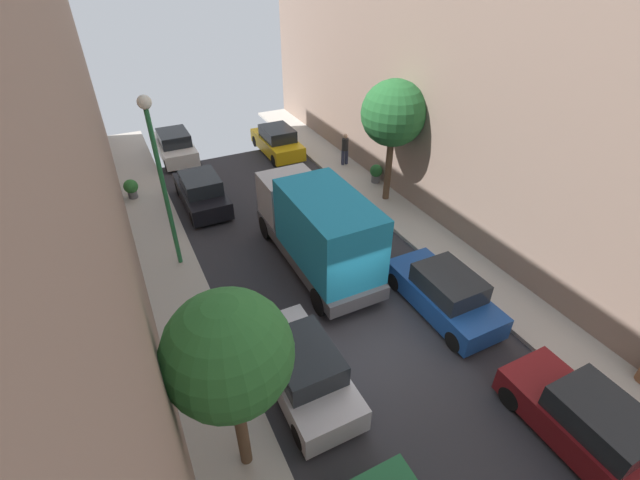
{
  "coord_description": "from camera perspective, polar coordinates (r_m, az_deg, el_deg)",
  "views": [
    {
      "loc": [
        -5.73,
        -7.43,
        10.2
      ],
      "look_at": [
        0.58,
        5.22,
        0.5
      ],
      "focal_mm": 24.43,
      "sensor_mm": 36.0,
      "label": 1
    }
  ],
  "objects": [
    {
      "name": "street_tree_0",
      "position": [
        8.64,
        -11.91,
        -14.49
      ],
      "size": [
        2.53,
        2.53,
        4.93
      ],
      "color": "brown",
      "rests_on": "sidewalk_left"
    },
    {
      "name": "parked_car_left_4",
      "position": [
        20.82,
        -15.25,
        6.09
      ],
      "size": [
        1.78,
        4.2,
        1.57
      ],
      "color": "black",
      "rests_on": "ground"
    },
    {
      "name": "pedestrian",
      "position": [
        23.86,
        3.3,
        11.92
      ],
      "size": [
        0.4,
        0.36,
        1.72
      ],
      "color": "#2D334C",
      "rests_on": "sidewalk_right"
    },
    {
      "name": "parked_car_right_2",
      "position": [
        12.93,
        31.94,
        -20.01
      ],
      "size": [
        1.78,
        4.2,
        1.57
      ],
      "color": "maroon",
      "rests_on": "ground"
    },
    {
      "name": "lamp_post",
      "position": [
        15.44,
        -20.43,
        9.42
      ],
      "size": [
        0.44,
        0.44,
        6.28
      ],
      "color": "#26723F",
      "rests_on": "sidewalk_left"
    },
    {
      "name": "potted_plant_3",
      "position": [
        22.21,
        7.36,
        8.77
      ],
      "size": [
        0.63,
        0.63,
        0.93
      ],
      "color": "slate",
      "rests_on": "sidewalk_right"
    },
    {
      "name": "parked_car_left_3",
      "position": [
        12.23,
        -2.23,
        -16.43
      ],
      "size": [
        1.78,
        4.2,
        1.57
      ],
      "color": "silver",
      "rests_on": "ground"
    },
    {
      "name": "street_tree_1",
      "position": [
        19.41,
        9.62,
        15.96
      ],
      "size": [
        2.8,
        2.8,
        5.47
      ],
      "color": "brown",
      "rests_on": "sidewalk_right"
    },
    {
      "name": "ground",
      "position": [
        13.86,
        7.72,
        -13.35
      ],
      "size": [
        32.0,
        32.0,
        0.0
      ],
      "primitive_type": "plane",
      "color": "#2D2D33"
    },
    {
      "name": "parked_car_right_4",
      "position": [
        25.77,
        -5.62,
        12.71
      ],
      "size": [
        1.78,
        4.2,
        1.57
      ],
      "color": "gold",
      "rests_on": "ground"
    },
    {
      "name": "potted_plant_0",
      "position": [
        22.42,
        -23.51,
        6.29
      ],
      "size": [
        0.66,
        0.66,
        0.91
      ],
      "color": "slate",
      "rests_on": "sidewalk_left"
    },
    {
      "name": "delivery_truck",
      "position": [
        15.51,
        -0.34,
        1.61
      ],
      "size": [
        2.26,
        6.6,
        3.38
      ],
      "color": "#4C4C51",
      "rests_on": "ground"
    },
    {
      "name": "sidewalk_left",
      "position": [
        12.58,
        -13.06,
        -20.48
      ],
      "size": [
        2.0,
        44.0,
        0.15
      ],
      "primitive_type": "cube",
      "color": "#B7B2A8",
      "rests_on": "ground"
    },
    {
      "name": "parked_car_left_5",
      "position": [
        26.35,
        -18.46,
        11.62
      ],
      "size": [
        1.78,
        4.2,
        1.57
      ],
      "color": "white",
      "rests_on": "ground"
    },
    {
      "name": "sidewalk_right",
      "position": [
        16.52,
        22.52,
        -6.53
      ],
      "size": [
        2.0,
        44.0,
        0.15
      ],
      "primitive_type": "cube",
      "color": "#B7B2A8",
      "rests_on": "ground"
    },
    {
      "name": "parked_car_right_3",
      "position": [
        14.89,
        15.96,
        -6.73
      ],
      "size": [
        1.78,
        4.2,
        1.57
      ],
      "color": "#194799",
      "rests_on": "ground"
    }
  ]
}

